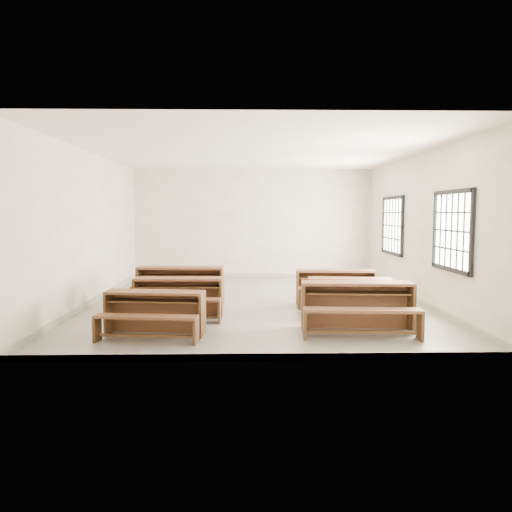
{
  "coord_description": "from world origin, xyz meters",
  "views": [
    {
      "loc": [
        -0.24,
        -10.59,
        1.93
      ],
      "look_at": [
        0.0,
        0.0,
        1.0
      ],
      "focal_mm": 35.0,
      "sensor_mm": 36.0,
      "label": 1
    }
  ],
  "objects_px": {
    "desk_set_1": "(178,295)",
    "desk_set_4": "(350,294)",
    "desk_set_2": "(180,283)",
    "desk_set_3": "(357,303)",
    "desk_set_0": "(154,310)",
    "desk_set_5": "(336,285)"
  },
  "relations": [
    {
      "from": "desk_set_3",
      "to": "desk_set_5",
      "type": "bearing_deg",
      "value": 92.21
    },
    {
      "from": "desk_set_1",
      "to": "desk_set_4",
      "type": "xyz_separation_m",
      "value": [
        3.19,
        0.11,
        -0.02
      ]
    },
    {
      "from": "desk_set_0",
      "to": "desk_set_5",
      "type": "distance_m",
      "value": 4.17
    },
    {
      "from": "desk_set_2",
      "to": "desk_set_5",
      "type": "xyz_separation_m",
      "value": [
        3.24,
        -0.01,
        -0.04
      ]
    },
    {
      "from": "desk_set_0",
      "to": "desk_set_3",
      "type": "relative_size",
      "value": 0.88
    },
    {
      "from": "desk_set_2",
      "to": "desk_set_4",
      "type": "height_order",
      "value": "desk_set_2"
    },
    {
      "from": "desk_set_5",
      "to": "desk_set_0",
      "type": "bearing_deg",
      "value": -140.09
    },
    {
      "from": "desk_set_0",
      "to": "desk_set_5",
      "type": "xyz_separation_m",
      "value": [
        3.31,
        2.54,
        0.02
      ]
    },
    {
      "from": "desk_set_4",
      "to": "desk_set_0",
      "type": "bearing_deg",
      "value": -149.85
    },
    {
      "from": "desk_set_0",
      "to": "desk_set_5",
      "type": "height_order",
      "value": "desk_set_5"
    },
    {
      "from": "desk_set_2",
      "to": "desk_set_1",
      "type": "bearing_deg",
      "value": -81.64
    },
    {
      "from": "desk_set_0",
      "to": "desk_set_1",
      "type": "bearing_deg",
      "value": 88.72
    },
    {
      "from": "desk_set_2",
      "to": "desk_set_0",
      "type": "bearing_deg",
      "value": -88.85
    },
    {
      "from": "desk_set_1",
      "to": "desk_set_5",
      "type": "xyz_separation_m",
      "value": [
        3.12,
        1.19,
        0.0
      ]
    },
    {
      "from": "desk_set_2",
      "to": "desk_set_3",
      "type": "relative_size",
      "value": 0.99
    },
    {
      "from": "desk_set_0",
      "to": "desk_set_1",
      "type": "distance_m",
      "value": 1.36
    },
    {
      "from": "desk_set_4",
      "to": "desk_set_5",
      "type": "bearing_deg",
      "value": 100.35
    },
    {
      "from": "desk_set_2",
      "to": "desk_set_5",
      "type": "height_order",
      "value": "desk_set_2"
    },
    {
      "from": "desk_set_1",
      "to": "desk_set_3",
      "type": "bearing_deg",
      "value": -19.67
    },
    {
      "from": "desk_set_3",
      "to": "desk_set_4",
      "type": "xyz_separation_m",
      "value": [
        0.14,
        1.27,
        -0.06
      ]
    },
    {
      "from": "desk_set_1",
      "to": "desk_set_4",
      "type": "bearing_deg",
      "value": 3.13
    },
    {
      "from": "desk_set_2",
      "to": "desk_set_4",
      "type": "xyz_separation_m",
      "value": [
        3.3,
        -1.09,
        -0.06
      ]
    }
  ]
}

